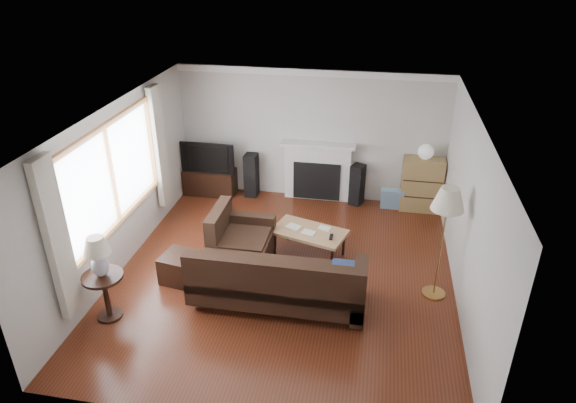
% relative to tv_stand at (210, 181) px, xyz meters
% --- Properties ---
extents(room, '(5.10, 5.60, 2.54)m').
position_rel_tv_stand_xyz_m(room, '(1.97, -2.49, 1.00)').
color(room, '#552312').
rests_on(room, ground).
extents(window, '(0.12, 2.74, 1.54)m').
position_rel_tv_stand_xyz_m(window, '(-0.48, -2.69, 1.30)').
color(window, '#8E5D34').
rests_on(window, room).
extents(curtain_near, '(0.10, 0.35, 2.10)m').
position_rel_tv_stand_xyz_m(curtain_near, '(-0.43, -4.21, 1.15)').
color(curtain_near, beige).
rests_on(curtain_near, room).
extents(curtain_far, '(0.10, 0.35, 2.10)m').
position_rel_tv_stand_xyz_m(curtain_far, '(-0.43, -1.17, 1.15)').
color(curtain_far, beige).
rests_on(curtain_far, room).
extents(fireplace, '(1.40, 0.26, 1.15)m').
position_rel_tv_stand_xyz_m(fireplace, '(2.12, 0.15, 0.32)').
color(fireplace, white).
rests_on(fireplace, room).
extents(tv_stand, '(1.00, 0.45, 0.50)m').
position_rel_tv_stand_xyz_m(tv_stand, '(0.00, 0.00, 0.00)').
color(tv_stand, black).
rests_on(tv_stand, ground).
extents(television, '(1.05, 0.14, 0.60)m').
position_rel_tv_stand_xyz_m(television, '(0.02, 0.00, 0.55)').
color(television, black).
rests_on(television, tv_stand).
extents(speaker_left, '(0.25, 0.30, 0.86)m').
position_rel_tv_stand_xyz_m(speaker_left, '(0.83, 0.06, 0.18)').
color(speaker_left, black).
rests_on(speaker_left, ground).
extents(speaker_right, '(0.30, 0.33, 0.80)m').
position_rel_tv_stand_xyz_m(speaker_right, '(2.89, 0.06, 0.15)').
color(speaker_right, black).
rests_on(speaker_right, ground).
extents(bookshelf, '(0.74, 0.35, 1.02)m').
position_rel_tv_stand_xyz_m(bookshelf, '(4.07, 0.04, 0.26)').
color(bookshelf, olive).
rests_on(bookshelf, ground).
extents(globe_lamp, '(0.28, 0.28, 0.28)m').
position_rel_tv_stand_xyz_m(globe_lamp, '(4.07, 0.04, 0.90)').
color(globe_lamp, white).
rests_on(globe_lamp, bookshelf).
extents(sectional_sofa, '(2.60, 1.90, 0.84)m').
position_rel_tv_stand_xyz_m(sectional_sofa, '(2.00, -3.15, 0.17)').
color(sectional_sofa, black).
rests_on(sectional_sofa, ground).
extents(coffee_table, '(1.27, 0.93, 0.45)m').
position_rel_tv_stand_xyz_m(coffee_table, '(2.25, -1.87, -0.03)').
color(coffee_table, '#A47A4E').
rests_on(coffee_table, ground).
extents(footstool, '(0.57, 0.57, 0.42)m').
position_rel_tv_stand_xyz_m(footstool, '(0.47, -2.88, -0.04)').
color(footstool, black).
rests_on(footstool, ground).
extents(floor_lamp, '(0.55, 0.55, 1.70)m').
position_rel_tv_stand_xyz_m(floor_lamp, '(4.17, -2.58, 0.60)').
color(floor_lamp, '#A37538').
rests_on(floor_lamp, ground).
extents(side_table, '(0.54, 0.54, 0.67)m').
position_rel_tv_stand_xyz_m(side_table, '(-0.18, -3.86, 0.08)').
color(side_table, black).
rests_on(side_table, ground).
extents(table_lamp, '(0.35, 0.35, 0.57)m').
position_rel_tv_stand_xyz_m(table_lamp, '(-0.18, -3.86, 0.70)').
color(table_lamp, silver).
rests_on(table_lamp, side_table).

